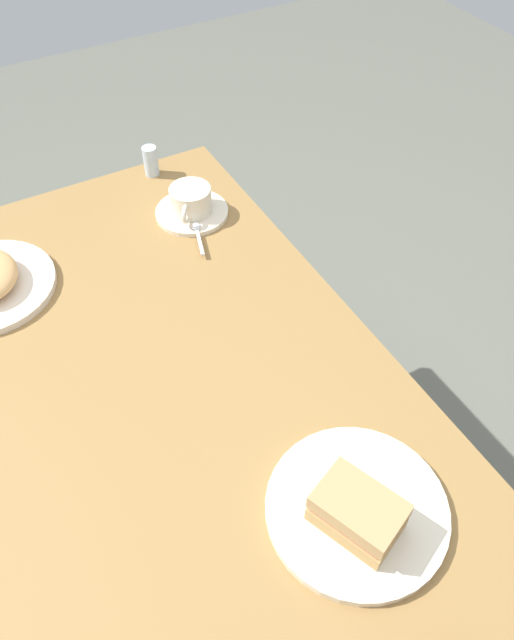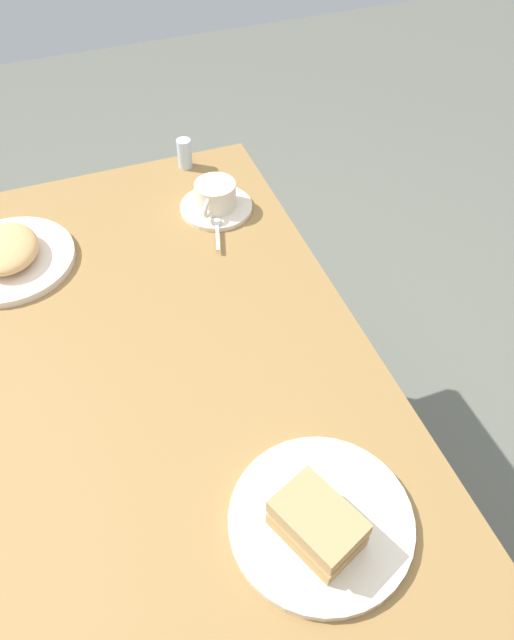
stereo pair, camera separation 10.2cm
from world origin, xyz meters
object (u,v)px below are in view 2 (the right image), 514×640
object	(u,v)px
dining_table	(156,413)
coffee_saucer	(216,207)
sandwich_plate	(321,520)
spoon	(217,228)
salt_shaker	(185,154)
coffee_cup	(215,194)
sandwich_front	(317,524)
side_plate	(10,260)

from	to	relation	value
dining_table	coffee_saucer	world-z (taller)	coffee_saucer
dining_table	sandwich_plate	distance (m)	0.36
spoon	salt_shaker	size ratio (longest dim) A/B	1.45
spoon	salt_shaker	distance (m)	0.25
sandwich_plate	coffee_saucer	world-z (taller)	sandwich_plate
dining_table	coffee_cup	bearing A→B (deg)	-31.66
sandwich_plate	salt_shaker	world-z (taller)	salt_shaker
sandwich_plate	coffee_saucer	distance (m)	0.70
sandwich_plate	coffee_cup	bearing A→B (deg)	-6.30
coffee_cup	salt_shaker	xyz separation A→B (m)	(0.17, 0.02, -0.00)
sandwich_front	coffee_cup	size ratio (longest dim) A/B	1.33
coffee_saucer	spoon	xyz separation A→B (m)	(-0.07, 0.02, 0.01)
coffee_saucer	coffee_cup	size ratio (longest dim) A/B	1.53
coffee_cup	dining_table	bearing A→B (deg)	148.34
sandwich_front	coffee_saucer	xyz separation A→B (m)	(0.71, -0.09, -0.04)
sandwich_front	spoon	xyz separation A→B (m)	(0.64, -0.07, -0.03)
sandwich_plate	coffee_cup	distance (m)	0.70
dining_table	spoon	world-z (taller)	spoon
salt_shaker	coffee_saucer	bearing A→B (deg)	-174.46
sandwich_plate	coffee_cup	xyz separation A→B (m)	(0.70, -0.08, 0.03)
dining_table	sandwich_front	distance (m)	0.38
sandwich_plate	side_plate	size ratio (longest dim) A/B	1.01
dining_table	coffee_cup	size ratio (longest dim) A/B	12.33
sandwich_plate	coffee_saucer	size ratio (longest dim) A/B	1.65
dining_table	sandwich_plate	world-z (taller)	sandwich_plate
sandwich_front	coffee_cup	distance (m)	0.72
coffee_cup	salt_shaker	size ratio (longest dim) A/B	1.47
salt_shaker	sandwich_front	bearing A→B (deg)	175.06
spoon	salt_shaker	xyz separation A→B (m)	(0.25, -0.00, 0.02)
sandwich_plate	sandwich_front	xyz separation A→B (m)	(-0.02, 0.02, 0.04)
dining_table	sandwich_plate	size ratio (longest dim) A/B	4.89
dining_table	spoon	distance (m)	0.40
sandwich_plate	coffee_cup	size ratio (longest dim) A/B	2.52
salt_shaker	coffee_cup	bearing A→B (deg)	-174.79
spoon	salt_shaker	bearing A→B (deg)	-1.13
coffee_cup	sandwich_front	bearing A→B (deg)	172.60
dining_table	side_plate	world-z (taller)	side_plate
coffee_saucer	coffee_cup	world-z (taller)	coffee_cup
sandwich_front	spoon	size ratio (longest dim) A/B	1.35
spoon	salt_shaker	world-z (taller)	salt_shaker
dining_table	coffee_cup	distance (m)	0.47
dining_table	coffee_cup	world-z (taller)	coffee_cup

